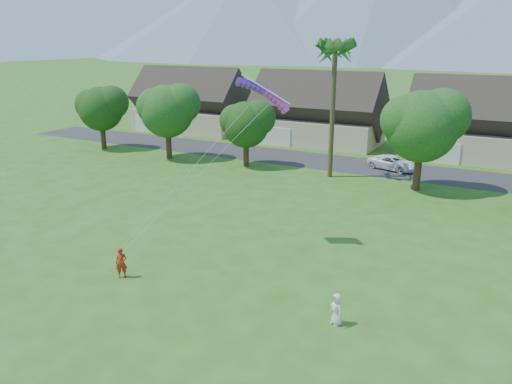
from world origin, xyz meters
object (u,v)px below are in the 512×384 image
Objects in this scene: kite_flyer at (121,263)px; parafoil_kite at (264,92)px; watcher at (337,309)px; parked_car at (393,163)px.

parafoil_kite is (4.51, 8.05, 8.62)m from kite_flyer.
kite_flyer is 12.62m from parafoil_kite.
parafoil_kite reaches higher than kite_flyer.
kite_flyer is 1.11× the size of watcher.
kite_flyer is 31.35m from parked_car.
parafoil_kite is at bearing 172.27° from watcher.
parafoil_kite is at bearing -171.46° from parked_car.
watcher is at bearing -31.69° from kite_flyer.
parked_car is at bearing 39.77° from kite_flyer.
kite_flyer is at bearing -144.19° from parafoil_kite.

